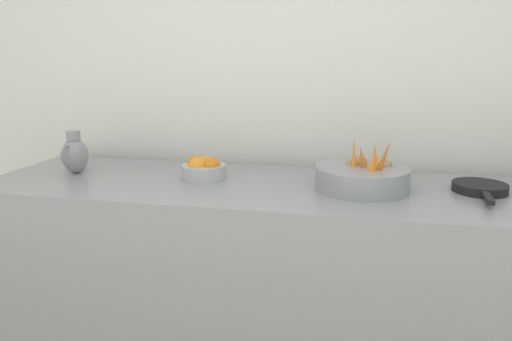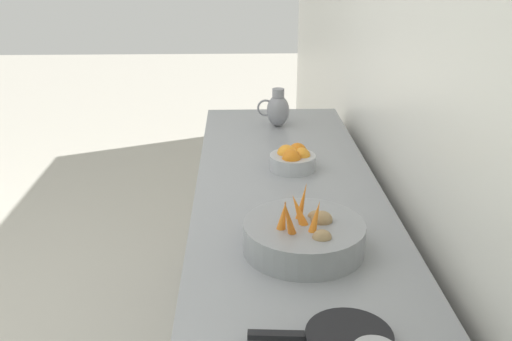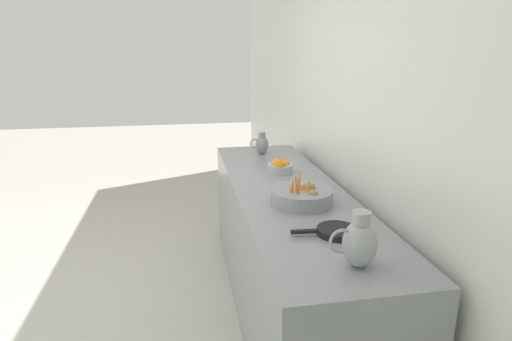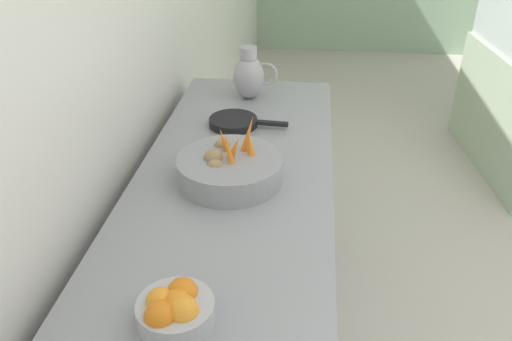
{
  "view_description": "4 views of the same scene",
  "coord_description": "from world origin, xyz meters",
  "px_view_note": "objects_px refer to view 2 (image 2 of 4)",
  "views": [
    {
      "loc": [
        0.4,
        0.36,
        1.44
      ],
      "look_at": [
        -1.39,
        -0.02,
        1.01
      ],
      "focal_mm": 32.89,
      "sensor_mm": 36.0,
      "label": 1
    },
    {
      "loc": [
        -1.29,
        1.96,
        1.82
      ],
      "look_at": [
        -1.35,
        0.05,
        1.06
      ],
      "focal_mm": 40.33,
      "sensor_mm": 36.0,
      "label": 2
    },
    {
      "loc": [
        -0.79,
        2.71,
        1.83
      ],
      "look_at": [
        -1.29,
        -0.06,
        1.02
      ],
      "focal_mm": 29.47,
      "sensor_mm": 36.0,
      "label": 3
    },
    {
      "loc": [
        -1.21,
        -1.17,
        1.9
      ],
      "look_at": [
        -1.36,
        0.17,
        1.11
      ],
      "focal_mm": 36.28,
      "sensor_mm": 36.0,
      "label": 4
    }
  ],
  "objects_px": {
    "orange_bowl": "(293,159)",
    "vegetable_colander": "(304,236)",
    "metal_pitcher_short": "(278,109)",
    "skillet_on_counter": "(347,340)"
  },
  "relations": [
    {
      "from": "metal_pitcher_short",
      "to": "skillet_on_counter",
      "type": "bearing_deg",
      "value": 91.56
    },
    {
      "from": "metal_pitcher_short",
      "to": "skillet_on_counter",
      "type": "xyz_separation_m",
      "value": [
        -0.05,
        1.75,
        -0.07
      ]
    },
    {
      "from": "metal_pitcher_short",
      "to": "skillet_on_counter",
      "type": "distance_m",
      "value": 1.75
    },
    {
      "from": "skillet_on_counter",
      "to": "orange_bowl",
      "type": "bearing_deg",
      "value": -88.84
    },
    {
      "from": "orange_bowl",
      "to": "skillet_on_counter",
      "type": "xyz_separation_m",
      "value": [
        -0.02,
        1.14,
        -0.03
      ]
    },
    {
      "from": "vegetable_colander",
      "to": "orange_bowl",
      "type": "xyz_separation_m",
      "value": [
        -0.03,
        -0.68,
        -0.0
      ]
    },
    {
      "from": "orange_bowl",
      "to": "vegetable_colander",
      "type": "bearing_deg",
      "value": 87.6
    },
    {
      "from": "orange_bowl",
      "to": "skillet_on_counter",
      "type": "relative_size",
      "value": 0.56
    },
    {
      "from": "orange_bowl",
      "to": "skillet_on_counter",
      "type": "distance_m",
      "value": 1.14
    },
    {
      "from": "metal_pitcher_short",
      "to": "orange_bowl",
      "type": "bearing_deg",
      "value": 92.29
    }
  ]
}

